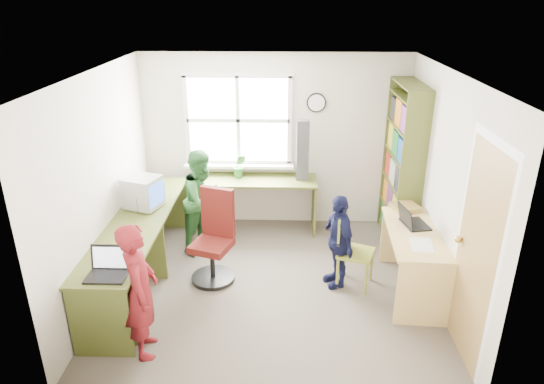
# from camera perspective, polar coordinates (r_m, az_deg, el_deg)

# --- Properties ---
(room) EXTENTS (3.64, 3.44, 2.44)m
(room) POSITION_cam_1_polar(r_m,az_deg,el_deg) (5.19, 0.07, 1.06)
(room) COLOR #4E463D
(room) RESTS_ON ground
(l_desk) EXTENTS (2.38, 2.95, 0.75)m
(l_desk) POSITION_cam_1_polar(r_m,az_deg,el_deg) (5.38, -14.36, -7.90)
(l_desk) COLOR #505923
(l_desk) RESTS_ON ground
(right_desk) EXTENTS (0.67, 1.31, 0.74)m
(right_desk) POSITION_cam_1_polar(r_m,az_deg,el_deg) (5.51, 16.45, -6.40)
(right_desk) COLOR #E7C373
(right_desk) RESTS_ON ground
(bookshelf) EXTENTS (0.30, 1.02, 2.10)m
(bookshelf) POSITION_cam_1_polar(r_m,az_deg,el_deg) (6.46, 15.05, 2.63)
(bookshelf) COLOR #505923
(bookshelf) RESTS_ON ground
(swivel_chair) EXTENTS (0.64, 0.64, 1.08)m
(swivel_chair) POSITION_cam_1_polar(r_m,az_deg,el_deg) (5.62, -6.79, -5.80)
(swivel_chair) COLOR black
(swivel_chair) RESTS_ON ground
(wooden_chair) EXTENTS (0.48, 0.48, 0.86)m
(wooden_chair) POSITION_cam_1_polar(r_m,az_deg,el_deg) (5.53, 9.21, -6.45)
(wooden_chair) COLOR olive
(wooden_chair) RESTS_ON ground
(crt_monitor) EXTENTS (0.47, 0.45, 0.38)m
(crt_monitor) POSITION_cam_1_polar(r_m,az_deg,el_deg) (5.87, -14.96, -0.03)
(crt_monitor) COLOR silver
(crt_monitor) RESTS_ON l_desk
(laptop_left) EXTENTS (0.36, 0.30, 0.25)m
(laptop_left) POSITION_cam_1_polar(r_m,az_deg,el_deg) (4.66, -18.69, -8.49)
(laptop_left) COLOR black
(laptop_left) RESTS_ON l_desk
(laptop_right) EXTENTS (0.34, 0.38, 0.23)m
(laptop_right) POSITION_cam_1_polar(r_m,az_deg,el_deg) (5.53, 16.06, -3.29)
(laptop_right) COLOR black
(laptop_right) RESTS_ON right_desk
(speaker_a) EXTENTS (0.12, 0.12, 0.20)m
(speaker_a) POSITION_cam_1_polar(r_m,az_deg,el_deg) (5.80, -15.11, -1.32)
(speaker_a) COLOR black
(speaker_a) RESTS_ON l_desk
(speaker_b) EXTENTS (0.11, 0.11, 0.18)m
(speaker_b) POSITION_cam_1_polar(r_m,az_deg,el_deg) (6.27, -13.34, 0.57)
(speaker_b) COLOR black
(speaker_b) RESTS_ON l_desk
(cd_tower) EXTENTS (0.17, 0.15, 0.82)m
(cd_tower) POSITION_cam_1_polar(r_m,az_deg,el_deg) (6.49, 3.61, 4.94)
(cd_tower) COLOR black
(cd_tower) RESTS_ON l_desk
(game_box) EXTENTS (0.36, 0.36, 0.06)m
(game_box) POSITION_cam_1_polar(r_m,az_deg,el_deg) (5.91, 15.45, -1.75)
(game_box) COLOR red
(game_box) RESTS_ON right_desk
(paper_a) EXTENTS (0.24, 0.31, 0.00)m
(paper_a) POSITION_cam_1_polar(r_m,az_deg,el_deg) (5.23, -16.39, -5.34)
(paper_a) COLOR silver
(paper_a) RESTS_ON l_desk
(paper_b) EXTENTS (0.25, 0.33, 0.00)m
(paper_b) POSITION_cam_1_polar(r_m,az_deg,el_deg) (5.17, 17.21, -5.97)
(paper_b) COLOR silver
(paper_b) RESTS_ON right_desk
(potted_plant) EXTENTS (0.19, 0.16, 0.33)m
(potted_plant) POSITION_cam_1_polar(r_m,az_deg,el_deg) (6.63, -3.86, 3.07)
(potted_plant) COLOR #317C36
(potted_plant) RESTS_ON l_desk
(person_red) EXTENTS (0.41, 0.54, 1.31)m
(person_red) POSITION_cam_1_polar(r_m,az_deg,el_deg) (4.55, -15.25, -11.13)
(person_red) COLOR maroon
(person_red) RESTS_ON ground
(person_green) EXTENTS (0.76, 0.81, 1.33)m
(person_green) POSITION_cam_1_polar(r_m,az_deg,el_deg) (6.20, -8.09, -1.00)
(person_green) COLOR #2A692D
(person_green) RESTS_ON ground
(person_navy) EXTENTS (0.45, 0.70, 1.10)m
(person_navy) POSITION_cam_1_polar(r_m,az_deg,el_deg) (5.46, 7.77, -5.72)
(person_navy) COLOR #121538
(person_navy) RESTS_ON ground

